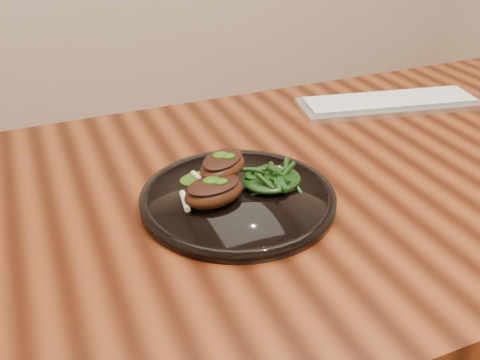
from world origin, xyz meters
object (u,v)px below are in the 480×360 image
at_px(plate, 238,198).
at_px(greens_heap, 271,176).
at_px(desk, 370,200).
at_px(keyboard, 389,103).
at_px(lamb_chop_front, 213,191).

bearing_deg(plate, greens_heap, 5.19).
distance_m(desk, keyboard, 0.29).
xyz_separation_m(plate, greens_heap, (0.06, 0.01, 0.02)).
xyz_separation_m(desk, greens_heap, (-0.22, -0.03, 0.12)).
relative_size(lamb_chop_front, greens_heap, 1.10).
distance_m(plate, lamb_chop_front, 0.05).
relative_size(plate, greens_heap, 3.16).
height_order(desk, greens_heap, greens_heap).
height_order(desk, plate, plate).
height_order(lamb_chop_front, keyboard, lamb_chop_front).
distance_m(plate, keyboard, 0.52).
relative_size(desk, lamb_chop_front, 15.05).
relative_size(desk, plate, 5.22).
bearing_deg(keyboard, greens_heap, -150.24).
distance_m(lamb_chop_front, greens_heap, 0.11).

